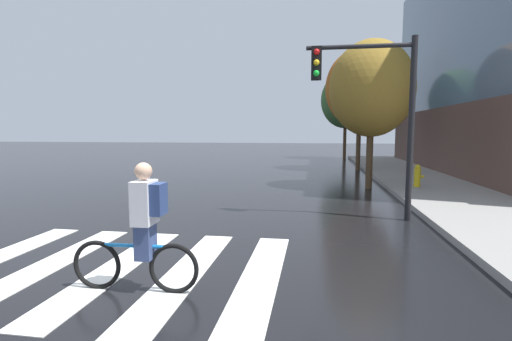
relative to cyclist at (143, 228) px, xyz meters
name	(u,v)px	position (x,y,z in m)	size (l,w,h in m)	color
ground_plane	(116,269)	(-0.80, 0.71, -0.84)	(120.00, 120.00, 0.00)	black
crosswalk_stripes	(117,268)	(-0.79, 0.71, -0.84)	(4.97, 3.84, 0.01)	silver
cyclist	(143,228)	(0.00, 0.00, 0.00)	(1.71, 0.37, 1.69)	black
traffic_light_near	(375,97)	(3.49, 4.64, 2.02)	(2.47, 0.28, 4.20)	black
fire_hydrant	(417,176)	(5.70, 9.26, -0.31)	(0.33, 0.22, 0.78)	gold
street_tree_near	(372,89)	(4.11, 9.63, 2.73)	(2.98, 2.98, 5.30)	#4C3823
street_tree_mid	(360,88)	(4.44, 16.28, 3.47)	(3.59, 3.59, 6.39)	#4C3823
street_tree_far	(346,100)	(4.35, 24.55, 3.52)	(3.63, 3.63, 6.46)	#4C3823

